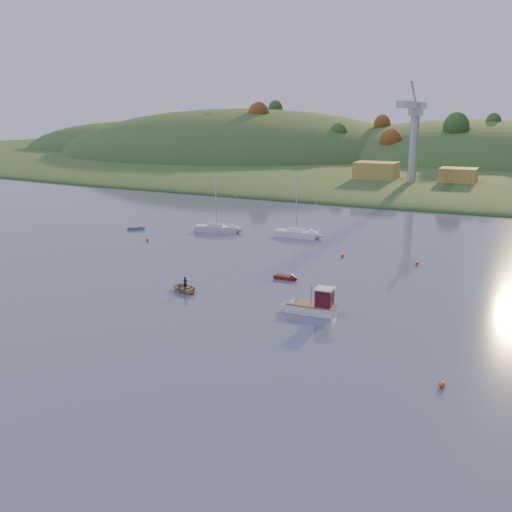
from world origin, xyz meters
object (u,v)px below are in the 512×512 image
at_px(grey_dinghy, 139,228).
at_px(canoe, 186,289).
at_px(sailboat_far, 217,228).
at_px(red_tender, 289,278).
at_px(fishing_boat, 307,305).
at_px(sailboat_near, 296,233).

bearing_deg(grey_dinghy, canoe, -79.92).
bearing_deg(canoe, grey_dinghy, 68.88).
relative_size(sailboat_far, red_tender, 3.31).
bearing_deg(sailboat_far, fishing_boat, -61.28).
relative_size(red_tender, grey_dinghy, 0.95).
height_order(sailboat_near, red_tender, sailboat_near).
distance_m(sailboat_near, sailboat_far, 14.13).
xyz_separation_m(sailboat_near, red_tender, (8.80, -23.65, -0.45)).
bearing_deg(sailboat_near, sailboat_far, -174.05).
bearing_deg(sailboat_near, fishing_boat, -68.85).
distance_m(sailboat_far, grey_dinghy, 14.05).
relative_size(sailboat_near, red_tender, 3.22).
distance_m(fishing_boat, canoe, 15.10).
bearing_deg(sailboat_far, canoe, -79.74).
bearing_deg(red_tender, grey_dinghy, 154.69).
height_order(red_tender, grey_dinghy, grey_dinghy).
relative_size(fishing_boat, grey_dinghy, 1.83).
bearing_deg(red_tender, canoe, -131.61).
distance_m(fishing_boat, sailboat_near, 37.09).
distance_m(fishing_boat, sailboat_far, 43.01).
xyz_separation_m(sailboat_near, canoe, (0.03, -33.47, -0.28)).
bearing_deg(fishing_boat, canoe, -4.16).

